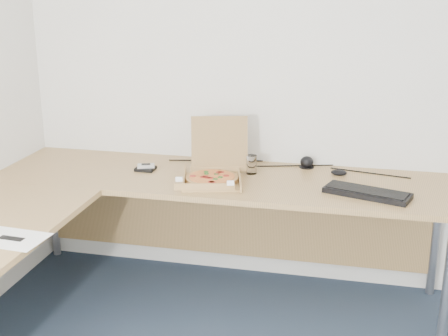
% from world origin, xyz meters
% --- Properties ---
extents(room_shell, '(3.50, 3.50, 2.50)m').
position_xyz_m(room_shell, '(0.00, 0.00, 1.25)').
color(room_shell, silver).
rests_on(room_shell, ground).
extents(desk, '(2.50, 2.20, 0.73)m').
position_xyz_m(desk, '(-0.82, 0.97, 0.70)').
color(desk, '#AC844C').
rests_on(desk, ground).
extents(pizza_box, '(0.31, 0.37, 0.32)m').
position_xyz_m(pizza_box, '(-0.52, 1.31, 0.77)').
color(pizza_box, '#AE854E').
rests_on(pizza_box, desk).
extents(drinking_glass, '(0.06, 0.06, 0.11)m').
position_xyz_m(drinking_glass, '(-0.34, 1.50, 0.78)').
color(drinking_glass, silver).
rests_on(drinking_glass, desk).
extents(keyboard, '(0.45, 0.28, 0.03)m').
position_xyz_m(keyboard, '(0.29, 1.27, 0.74)').
color(keyboard, black).
rests_on(keyboard, desk).
extents(mouse, '(0.09, 0.06, 0.03)m').
position_xyz_m(mouse, '(0.14, 1.57, 0.75)').
color(mouse, black).
rests_on(mouse, desk).
extents(wallet, '(0.11, 0.09, 0.02)m').
position_xyz_m(wallet, '(-0.94, 1.42, 0.74)').
color(wallet, black).
rests_on(wallet, desk).
extents(phone, '(0.11, 0.08, 0.02)m').
position_xyz_m(phone, '(-0.94, 1.42, 0.76)').
color(phone, '#B2B5BA').
rests_on(phone, wallet).
extents(paper_sheet, '(0.30, 0.22, 0.00)m').
position_xyz_m(paper_sheet, '(-1.16, 0.38, 0.73)').
color(paper_sheet, white).
rests_on(paper_sheet, desk).
extents(dome_speaker, '(0.09, 0.09, 0.07)m').
position_xyz_m(dome_speaker, '(-0.05, 1.68, 0.77)').
color(dome_speaker, black).
rests_on(dome_speaker, desk).
extents(cable_bundle, '(0.67, 0.14, 0.01)m').
position_xyz_m(cable_bundle, '(-0.20, 1.67, 0.73)').
color(cable_bundle, black).
rests_on(cable_bundle, desk).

